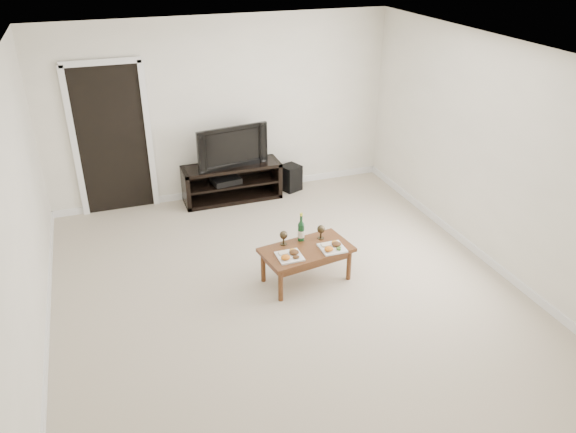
% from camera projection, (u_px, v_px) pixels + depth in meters
% --- Properties ---
extents(floor, '(5.50, 5.50, 0.00)m').
position_uv_depth(floor, '(285.00, 290.00, 6.29)').
color(floor, '#B8A894').
rests_on(floor, ground).
extents(back_wall, '(5.00, 0.04, 2.60)m').
position_uv_depth(back_wall, '(222.00, 110.00, 8.01)').
color(back_wall, white).
rests_on(back_wall, ground).
extents(ceiling, '(5.00, 5.50, 0.04)m').
position_uv_depth(ceiling, '(285.00, 51.00, 5.09)').
color(ceiling, white).
rests_on(ceiling, back_wall).
extents(doorway, '(0.90, 0.02, 2.05)m').
position_uv_depth(doorway, '(112.00, 141.00, 7.65)').
color(doorway, black).
rests_on(doorway, ground).
extents(media_console, '(1.43, 0.45, 0.55)m').
position_uv_depth(media_console, '(232.00, 182.00, 8.26)').
color(media_console, black).
rests_on(media_console, ground).
extents(television, '(1.06, 0.29, 0.61)m').
position_uv_depth(television, '(230.00, 145.00, 8.00)').
color(television, black).
rests_on(television, media_console).
extents(av_receiver, '(0.44, 0.36, 0.08)m').
position_uv_depth(av_receiver, '(226.00, 180.00, 8.21)').
color(av_receiver, black).
rests_on(av_receiver, media_console).
extents(subwoofer, '(0.34, 0.34, 0.40)m').
position_uv_depth(subwoofer, '(291.00, 178.00, 8.61)').
color(subwoofer, black).
rests_on(subwoofer, ground).
extents(coffee_table, '(1.07, 0.69, 0.42)m').
position_uv_depth(coffee_table, '(306.00, 264.00, 6.38)').
color(coffee_table, brown).
rests_on(coffee_table, ground).
extents(plate_left, '(0.27, 0.27, 0.07)m').
position_uv_depth(plate_left, '(290.00, 254.00, 6.10)').
color(plate_left, white).
rests_on(plate_left, coffee_table).
extents(plate_right, '(0.27, 0.27, 0.07)m').
position_uv_depth(plate_right, '(332.00, 246.00, 6.26)').
color(plate_right, white).
rests_on(plate_right, coffee_table).
extents(wine_bottle, '(0.07, 0.07, 0.35)m').
position_uv_depth(wine_bottle, '(301.00, 227.00, 6.36)').
color(wine_bottle, '#0F3719').
rests_on(wine_bottle, coffee_table).
extents(goblet_left, '(0.09, 0.09, 0.17)m').
position_uv_depth(goblet_left, '(284.00, 238.00, 6.32)').
color(goblet_left, '#362D1D').
rests_on(goblet_left, coffee_table).
extents(goblet_right, '(0.09, 0.09, 0.17)m').
position_uv_depth(goblet_right, '(321.00, 232.00, 6.45)').
color(goblet_right, '#362D1D').
rests_on(goblet_right, coffee_table).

